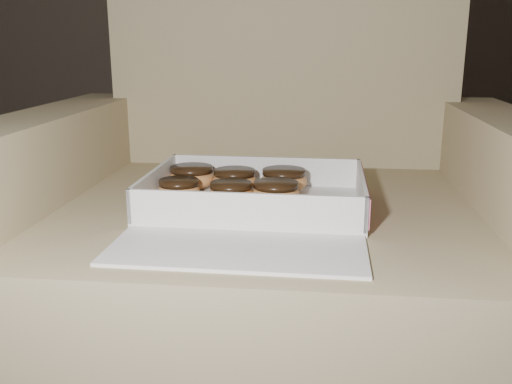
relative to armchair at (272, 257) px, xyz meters
name	(u,v)px	position (x,y,z in m)	size (l,w,h in m)	color
armchair	(272,257)	(0.00, 0.00, 0.00)	(0.96, 0.81, 1.00)	#8C7E59
bakery_box	(255,207)	(-0.02, -0.15, 0.14)	(0.36, 0.42, 0.06)	silver
donut_a	(231,193)	(-0.06, -0.12, 0.16)	(0.08, 0.08, 0.04)	#EA9651
donut_b	(284,180)	(0.02, -0.03, 0.16)	(0.08, 0.08, 0.04)	#EA9651
donut_c	(235,180)	(-0.07, -0.04, 0.16)	(0.08, 0.08, 0.04)	#EA9651
donut_d	(276,193)	(0.02, -0.12, 0.16)	(0.08, 0.08, 0.04)	#EA9651
donut_e	(192,177)	(-0.15, -0.02, 0.16)	(0.08, 0.08, 0.04)	#EA9651
donut_f	(179,189)	(-0.15, -0.11, 0.16)	(0.07, 0.07, 0.04)	#EA9651
crumb_a	(264,206)	(0.00, -0.13, 0.14)	(0.01, 0.01, 0.00)	black
crumb_b	(164,210)	(-0.16, -0.17, 0.14)	(0.01, 0.01, 0.00)	black
crumb_c	(279,223)	(0.03, -0.22, 0.14)	(0.01, 0.01, 0.00)	black
crumb_d	(246,219)	(-0.02, -0.20, 0.14)	(0.01, 0.01, 0.00)	black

